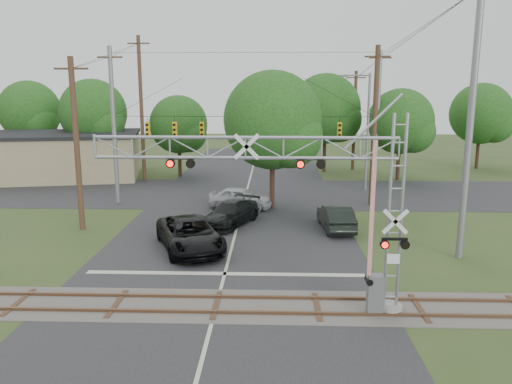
{
  "coord_description": "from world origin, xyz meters",
  "views": [
    {
      "loc": [
        2.22,
        -16.42,
        8.47
      ],
      "look_at": [
        1.39,
        7.5,
        3.52
      ],
      "focal_mm": 35.0,
      "sensor_mm": 36.0,
      "label": 1
    }
  ],
  "objects_px": {
    "traffic_signal_span": "(255,128)",
    "crossing_gantry": "(304,192)",
    "pickup_black": "(190,234)",
    "streetlight": "(365,126)",
    "sedan_silver": "(240,198)",
    "commercial_building": "(39,156)",
    "car_dark": "(231,213)"
  },
  "relations": [
    {
      "from": "streetlight",
      "to": "traffic_signal_span",
      "type": "bearing_deg",
      "value": -148.57
    },
    {
      "from": "commercial_building",
      "to": "sedan_silver",
      "type": "bearing_deg",
      "value": -42.3
    },
    {
      "from": "traffic_signal_span",
      "to": "commercial_building",
      "type": "xyz_separation_m",
      "value": [
        -21.13,
        10.44,
        -3.52
      ]
    },
    {
      "from": "car_dark",
      "to": "commercial_building",
      "type": "height_order",
      "value": "commercial_building"
    },
    {
      "from": "crossing_gantry",
      "to": "pickup_black",
      "type": "xyz_separation_m",
      "value": [
        -5.55,
        7.41,
        -3.89
      ]
    },
    {
      "from": "pickup_black",
      "to": "commercial_building",
      "type": "bearing_deg",
      "value": 108.64
    },
    {
      "from": "sedan_silver",
      "to": "car_dark",
      "type": "bearing_deg",
      "value": -170.78
    },
    {
      "from": "crossing_gantry",
      "to": "commercial_building",
      "type": "relative_size",
      "value": 0.58
    },
    {
      "from": "pickup_black",
      "to": "streetlight",
      "type": "xyz_separation_m",
      "value": [
        12.07,
        16.46,
        4.62
      ]
    },
    {
      "from": "sedan_silver",
      "to": "streetlight",
      "type": "bearing_deg",
      "value": -41.88
    },
    {
      "from": "crossing_gantry",
      "to": "sedan_silver",
      "type": "relative_size",
      "value": 2.57
    },
    {
      "from": "traffic_signal_span",
      "to": "car_dark",
      "type": "height_order",
      "value": "traffic_signal_span"
    },
    {
      "from": "sedan_silver",
      "to": "commercial_building",
      "type": "relative_size",
      "value": 0.22
    },
    {
      "from": "pickup_black",
      "to": "car_dark",
      "type": "distance_m",
      "value": 5.4
    },
    {
      "from": "commercial_building",
      "to": "streetlight",
      "type": "relative_size",
      "value": 2.07
    },
    {
      "from": "pickup_black",
      "to": "streetlight",
      "type": "relative_size",
      "value": 0.63
    },
    {
      "from": "traffic_signal_span",
      "to": "car_dark",
      "type": "relative_size",
      "value": 3.75
    },
    {
      "from": "pickup_black",
      "to": "traffic_signal_span",
      "type": "bearing_deg",
      "value": 52.86
    },
    {
      "from": "crossing_gantry",
      "to": "car_dark",
      "type": "bearing_deg",
      "value": 106.9
    },
    {
      "from": "commercial_building",
      "to": "pickup_black",
      "type": "bearing_deg",
      "value": -61.65
    },
    {
      "from": "commercial_building",
      "to": "streetlight",
      "type": "xyz_separation_m",
      "value": [
        30.15,
        -4.93,
        3.28
      ]
    },
    {
      "from": "pickup_black",
      "to": "streetlight",
      "type": "distance_m",
      "value": 20.93
    },
    {
      "from": "sedan_silver",
      "to": "crossing_gantry",
      "type": "bearing_deg",
      "value": -154.99
    },
    {
      "from": "traffic_signal_span",
      "to": "crossing_gantry",
      "type": "bearing_deg",
      "value": -82.24
    },
    {
      "from": "car_dark",
      "to": "sedan_silver",
      "type": "bearing_deg",
      "value": 108.92
    },
    {
      "from": "crossing_gantry",
      "to": "car_dark",
      "type": "height_order",
      "value": "crossing_gantry"
    },
    {
      "from": "traffic_signal_span",
      "to": "commercial_building",
      "type": "relative_size",
      "value": 0.96
    },
    {
      "from": "crossing_gantry",
      "to": "commercial_building",
      "type": "xyz_separation_m",
      "value": [
        -23.63,
        28.8,
        -2.56
      ]
    },
    {
      "from": "crossing_gantry",
      "to": "commercial_building",
      "type": "height_order",
      "value": "crossing_gantry"
    },
    {
      "from": "traffic_signal_span",
      "to": "pickup_black",
      "type": "xyz_separation_m",
      "value": [
        -3.05,
        -10.95,
        -4.86
      ]
    },
    {
      "from": "traffic_signal_span",
      "to": "pickup_black",
      "type": "height_order",
      "value": "traffic_signal_span"
    },
    {
      "from": "streetlight",
      "to": "sedan_silver",
      "type": "bearing_deg",
      "value": -145.29
    }
  ]
}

